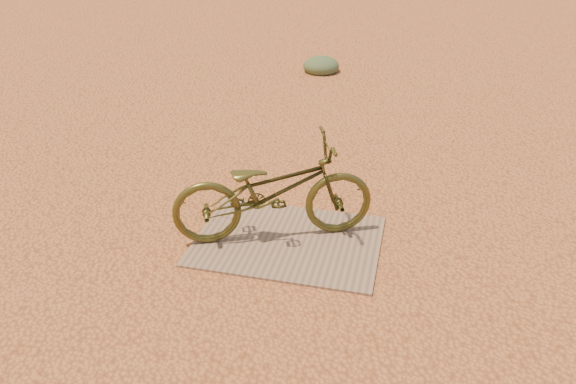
% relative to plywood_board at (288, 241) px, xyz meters
% --- Properties ---
extents(ground, '(120.00, 120.00, 0.00)m').
position_rel_plywood_board_xyz_m(ground, '(0.53, 0.45, -0.01)').
color(ground, '#C1703F').
rests_on(ground, ground).
extents(plywood_board, '(1.62, 1.19, 0.02)m').
position_rel_plywood_board_xyz_m(plywood_board, '(0.00, 0.00, 0.00)').
color(plywood_board, '#836757').
rests_on(plywood_board, ground).
extents(bicycle, '(1.84, 1.23, 0.92)m').
position_rel_plywood_board_xyz_m(bicycle, '(-0.14, 0.03, 0.47)').
color(bicycle, '#44421A').
rests_on(bicycle, plywood_board).
extents(kale_a, '(0.62, 0.62, 0.34)m').
position_rel_plywood_board_xyz_m(kale_a, '(-0.71, 5.31, -0.01)').
color(kale_a, '#4E6140').
rests_on(kale_a, ground).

